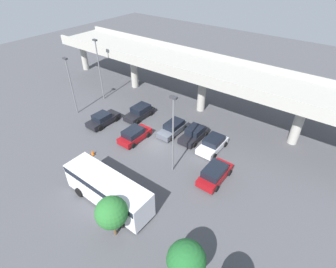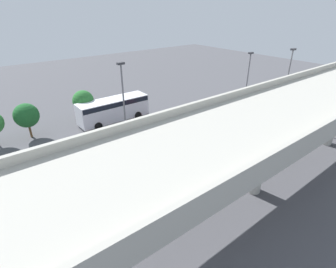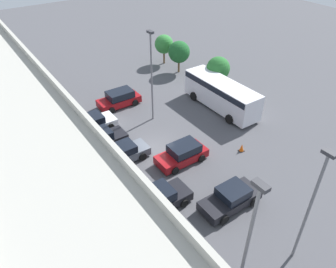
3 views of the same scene
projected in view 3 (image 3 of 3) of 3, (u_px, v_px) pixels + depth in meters
name	position (u px, v px, depth m)	size (l,w,h in m)	color
ground_plane	(155.00, 149.00, 28.37)	(110.48, 110.48, 0.00)	#4C4C51
highway_overpass	(16.00, 131.00, 20.25)	(52.67, 7.66, 7.20)	#ADAAA0
parked_car_0	(231.00, 198.00, 22.73)	(2.14, 4.53, 1.53)	black
parked_car_1	(158.00, 199.00, 22.57)	(2.19, 4.42, 1.61)	black
parked_car_2	(182.00, 154.00, 26.65)	(2.15, 4.30, 1.59)	maroon
parked_car_3	(121.00, 154.00, 26.69)	(2.00, 4.53, 1.50)	#515660
parked_car_4	(101.00, 139.00, 28.35)	(2.14, 4.32, 1.58)	black
parked_car_5	(92.00, 123.00, 30.40)	(2.23, 4.31, 1.48)	silver
parked_car_6	(119.00, 99.00, 34.05)	(2.16, 4.40, 1.63)	maroon
shuttle_bus	(221.00, 93.00, 33.13)	(8.92, 2.83, 2.89)	silver
lamp_post_near_aisle	(312.00, 201.00, 17.16)	(0.70, 0.35, 8.00)	slate
lamp_post_mid_lot	(151.00, 71.00, 29.46)	(0.70, 0.35, 8.71)	slate
lamp_post_by_overpass	(247.00, 247.00, 14.23)	(0.70, 0.35, 9.04)	slate
tree_front_left	(218.00, 69.00, 35.48)	(2.58, 2.58, 4.05)	brown
tree_front_centre	(179.00, 52.00, 39.78)	(2.65, 2.65, 3.94)	brown
tree_front_right	(164.00, 44.00, 42.03)	(2.40, 2.40, 3.79)	brown
traffic_cone	(242.00, 148.00, 27.97)	(0.44, 0.44, 0.70)	black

